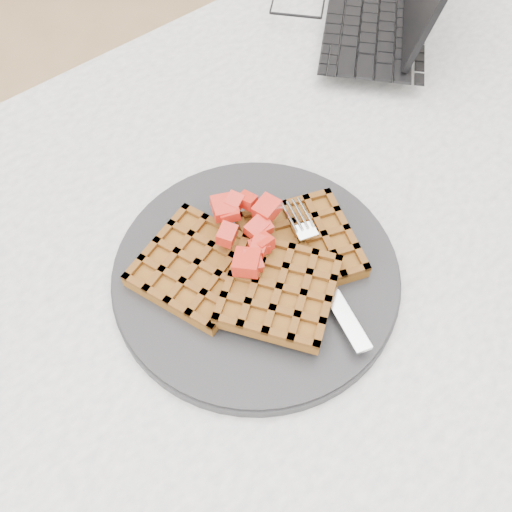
% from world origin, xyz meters
% --- Properties ---
extents(ground, '(4.00, 4.00, 0.00)m').
position_xyz_m(ground, '(0.00, 0.00, 0.00)').
color(ground, tan).
rests_on(ground, ground).
extents(table, '(1.20, 0.80, 0.75)m').
position_xyz_m(table, '(0.00, 0.00, 0.64)').
color(table, silver).
rests_on(table, ground).
extents(plate, '(0.29, 0.29, 0.02)m').
position_xyz_m(plate, '(-0.08, -0.00, 0.76)').
color(plate, black).
rests_on(plate, table).
extents(waffles, '(0.23, 0.21, 0.03)m').
position_xyz_m(waffles, '(-0.08, -0.01, 0.78)').
color(waffles, brown).
rests_on(waffles, plate).
extents(strawberry_pile, '(0.15, 0.15, 0.02)m').
position_xyz_m(strawberry_pile, '(-0.08, -0.00, 0.80)').
color(strawberry_pile, '#9E0801').
rests_on(strawberry_pile, waffles).
extents(fork, '(0.08, 0.18, 0.02)m').
position_xyz_m(fork, '(-0.04, -0.04, 0.77)').
color(fork, silver).
rests_on(fork, plate).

